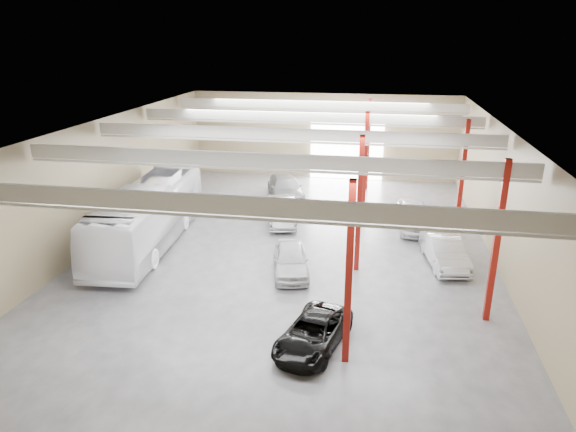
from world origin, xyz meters
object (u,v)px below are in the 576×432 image
(coach_bus, at_px, (149,215))
(car_row_c, at_px, (285,188))
(black_sedan, at_px, (313,333))
(car_right_near, at_px, (444,251))
(car_right_far, at_px, (414,216))
(car_row_b, at_px, (282,211))
(car_row_a, at_px, (291,260))

(coach_bus, height_order, car_row_c, coach_bus)
(black_sedan, height_order, car_right_near, car_right_near)
(coach_bus, height_order, car_right_far, coach_bus)
(car_row_b, bearing_deg, coach_bus, -159.00)
(coach_bus, xyz_separation_m, car_row_c, (6.15, 9.92, -0.96))
(car_row_a, xyz_separation_m, car_right_far, (6.46, 7.64, 0.11))
(car_row_a, xyz_separation_m, car_right_near, (7.77, 2.44, 0.05))
(car_row_c, height_order, car_right_far, car_right_far)
(coach_bus, bearing_deg, car_row_c, 53.50)
(black_sedan, xyz_separation_m, car_right_near, (5.80, 8.76, 0.16))
(coach_bus, relative_size, black_sedan, 2.87)
(black_sedan, bearing_deg, coach_bus, 155.29)
(black_sedan, bearing_deg, car_row_a, 122.17)
(black_sedan, distance_m, car_row_c, 19.25)
(car_row_b, distance_m, car_right_far, 8.31)
(car_row_a, relative_size, car_right_near, 0.91)
(coach_bus, xyz_separation_m, black_sedan, (10.65, -8.79, -1.15))
(black_sedan, distance_m, car_row_b, 14.04)
(coach_bus, relative_size, car_row_a, 2.95)
(black_sedan, height_order, car_row_a, car_row_a)
(car_row_c, distance_m, car_right_near, 14.32)
(car_row_a, height_order, car_row_b, car_row_b)
(car_row_b, xyz_separation_m, car_right_far, (8.30, 0.45, 0.04))
(car_row_a, height_order, car_right_far, car_right_far)
(black_sedan, bearing_deg, car_row_b, 120.56)
(car_right_far, bearing_deg, car_right_near, -79.70)
(coach_bus, bearing_deg, car_right_near, -4.80)
(coach_bus, relative_size, car_right_near, 2.68)
(car_row_c, relative_size, car_right_near, 1.17)
(car_row_c, relative_size, car_right_far, 1.12)
(coach_bus, relative_size, car_row_b, 2.60)
(coach_bus, height_order, car_row_a, coach_bus)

